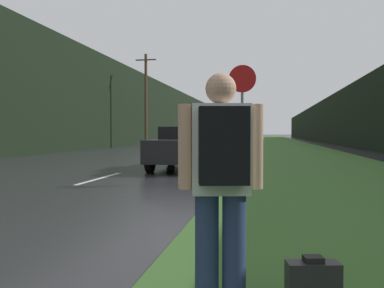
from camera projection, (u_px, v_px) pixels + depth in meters
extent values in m
cube|color=#386028|center=(288.00, 146.00, 37.38)|extent=(6.00, 240.00, 0.02)
cube|color=silver|center=(100.00, 178.00, 11.25)|extent=(0.12, 3.00, 0.01)
cube|color=silver|center=(163.00, 161.00, 18.14)|extent=(0.12, 3.00, 0.01)
cube|color=silver|center=(192.00, 153.00, 25.02)|extent=(0.12, 3.00, 0.01)
cube|color=silver|center=(208.00, 149.00, 31.90)|extent=(0.12, 3.00, 0.01)
cube|color=black|center=(151.00, 112.00, 49.99)|extent=(2.00, 140.00, 7.63)
cube|color=black|center=(338.00, 120.00, 46.05)|extent=(2.00, 140.00, 5.40)
cylinder|color=#4C3823|center=(146.00, 101.00, 35.05)|extent=(0.24, 0.24, 8.05)
cube|color=#4C3823|center=(146.00, 60.00, 34.95)|extent=(1.80, 0.10, 0.10)
cylinder|color=slate|center=(242.00, 138.00, 10.23)|extent=(0.07, 0.07, 2.28)
cylinder|color=#B71414|center=(242.00, 79.00, 10.19)|extent=(0.69, 0.02, 0.69)
cylinder|color=navy|center=(207.00, 255.00, 2.78)|extent=(0.16, 0.16, 0.85)
cylinder|color=navy|center=(234.00, 255.00, 2.79)|extent=(0.16, 0.16, 0.85)
cube|color=white|center=(221.00, 149.00, 2.76)|extent=(0.43, 0.29, 0.61)
sphere|color=tan|center=(221.00, 89.00, 2.75)|extent=(0.21, 0.21, 0.21)
cylinder|color=tan|center=(185.00, 147.00, 2.76)|extent=(0.10, 0.10, 0.58)
cylinder|color=tan|center=(256.00, 147.00, 2.77)|extent=(0.10, 0.10, 0.58)
cube|color=black|center=(224.00, 146.00, 2.56)|extent=(0.34, 0.24, 0.49)
cube|color=black|center=(313.00, 259.00, 2.74)|extent=(0.15, 0.13, 0.04)
cube|color=black|center=(185.00, 150.00, 14.15)|extent=(1.77, 4.59, 0.72)
cube|color=black|center=(186.00, 133.00, 14.36)|extent=(1.51, 2.07, 0.43)
cylinder|color=black|center=(202.00, 162.00, 12.61)|extent=(0.20, 0.70, 0.70)
cylinder|color=black|center=(150.00, 161.00, 12.91)|extent=(0.20, 0.70, 0.70)
cylinder|color=black|center=(214.00, 157.00, 15.40)|extent=(0.20, 0.70, 0.70)
cylinder|color=black|center=(171.00, 156.00, 15.71)|extent=(0.20, 0.70, 0.70)
cube|color=black|center=(231.00, 141.00, 32.41)|extent=(1.79, 4.10, 0.57)
cube|color=black|center=(231.00, 135.00, 32.60)|extent=(1.52, 1.84, 0.45)
cylinder|color=black|center=(241.00, 145.00, 31.01)|extent=(0.20, 0.69, 0.69)
cylinder|color=black|center=(218.00, 145.00, 31.32)|extent=(0.20, 0.69, 0.69)
cylinder|color=black|center=(242.00, 144.00, 33.51)|extent=(0.20, 0.69, 0.69)
cylinder|color=black|center=(222.00, 144.00, 33.82)|extent=(0.20, 0.69, 0.69)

